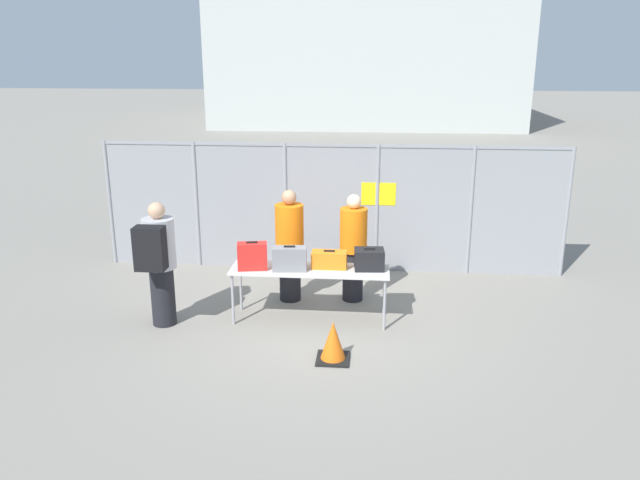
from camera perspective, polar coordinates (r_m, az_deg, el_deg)
name	(u,v)px	position (r m, az deg, el deg)	size (l,w,h in m)	color
ground_plane	(318,325)	(9.10, -0.21, -7.80)	(120.00, 120.00, 0.00)	gray
fence_section	(331,205)	(11.06, 1.04, 3.19)	(8.20, 0.07, 2.28)	gray
inspection_table	(310,273)	(9.02, -0.95, -3.01)	(2.29, 0.65, 0.79)	silver
suitcase_red	(252,256)	(8.98, -6.20, -1.47)	(0.45, 0.28, 0.42)	red
suitcase_grey	(290,259)	(8.90, -2.80, -1.73)	(0.50, 0.26, 0.37)	slate
suitcase_orange	(329,260)	(9.02, 0.85, -1.80)	(0.51, 0.26, 0.26)	orange
suitcase_black	(369,259)	(8.98, 4.52, -1.76)	(0.44, 0.36, 0.32)	black
traveler_hooded	(159,260)	(9.02, -14.54, -1.78)	(0.45, 0.69, 1.81)	black
security_worker_near	(290,244)	(9.71, -2.79, -0.39)	(0.44, 0.44, 1.78)	black
security_worker_far	(353,246)	(9.72, 3.06, -0.59)	(0.42, 0.42, 1.72)	black
utility_trailer	(385,229)	(12.41, 5.96, 1.00)	(4.29, 1.95, 0.75)	#B2B2B7
distant_hangar	(368,58)	(36.97, 4.38, 16.29)	(16.00, 11.54, 7.05)	#B2B7B2
traffic_cone	(333,342)	(8.04, 1.20, -9.34)	(0.42, 0.42, 0.53)	black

